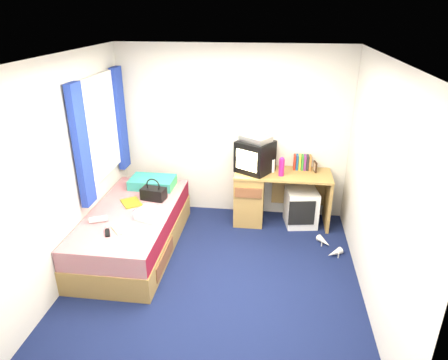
# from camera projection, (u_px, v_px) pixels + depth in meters

# --- Properties ---
(ground) EXTENTS (3.40, 3.40, 0.00)m
(ground) POSITION_uv_depth(u_px,v_px,m) (215.00, 279.00, 4.50)
(ground) COLOR #0C1438
(ground) RESTS_ON ground
(room_shell) EXTENTS (3.40, 3.40, 3.40)m
(room_shell) POSITION_uv_depth(u_px,v_px,m) (214.00, 158.00, 3.92)
(room_shell) COLOR white
(room_shell) RESTS_ON ground
(bed) EXTENTS (1.01, 2.00, 0.54)m
(bed) POSITION_uv_depth(u_px,v_px,m) (134.00, 229.00, 4.98)
(bed) COLOR #A98446
(bed) RESTS_ON ground
(pillow) EXTENTS (0.60, 0.39, 0.13)m
(pillow) POSITION_uv_depth(u_px,v_px,m) (153.00, 182.00, 5.48)
(pillow) COLOR #1A64AE
(pillow) RESTS_ON bed
(desk) EXTENTS (1.30, 0.55, 0.75)m
(desk) POSITION_uv_depth(u_px,v_px,m) (262.00, 194.00, 5.59)
(desk) COLOR #A98446
(desk) RESTS_ON ground
(storage_cube) EXTENTS (0.48, 0.48, 0.52)m
(storage_cube) POSITION_uv_depth(u_px,v_px,m) (301.00, 207.00, 5.55)
(storage_cube) COLOR white
(storage_cube) RESTS_ON ground
(crt_tv) EXTENTS (0.57, 0.56, 0.43)m
(crt_tv) POSITION_uv_depth(u_px,v_px,m) (255.00, 156.00, 5.38)
(crt_tv) COLOR black
(crt_tv) RESTS_ON desk
(vcr) EXTENTS (0.47, 0.44, 0.07)m
(vcr) POSITION_uv_depth(u_px,v_px,m) (256.00, 139.00, 5.29)
(vcr) COLOR #B1B1B3
(vcr) RESTS_ON crt_tv
(book_row) EXTENTS (0.24, 0.13, 0.20)m
(book_row) POSITION_uv_depth(u_px,v_px,m) (302.00, 162.00, 5.50)
(book_row) COLOR maroon
(book_row) RESTS_ON desk
(picture_frame) EXTENTS (0.04, 0.12, 0.14)m
(picture_frame) POSITION_uv_depth(u_px,v_px,m) (315.00, 167.00, 5.43)
(picture_frame) COLOR black
(picture_frame) RESTS_ON desk
(pink_water_bottle) EXTENTS (0.09, 0.09, 0.23)m
(pink_water_bottle) POSITION_uv_depth(u_px,v_px,m) (281.00, 167.00, 5.28)
(pink_water_bottle) COLOR #BE1A72
(pink_water_bottle) RESTS_ON desk
(aerosol_can) EXTENTS (0.06, 0.06, 0.18)m
(aerosol_can) POSITION_uv_depth(u_px,v_px,m) (273.00, 166.00, 5.40)
(aerosol_can) COLOR white
(aerosol_can) RESTS_ON desk
(handbag) EXTENTS (0.33, 0.22, 0.29)m
(handbag) POSITION_uv_depth(u_px,v_px,m) (154.00, 193.00, 5.11)
(handbag) COLOR black
(handbag) RESTS_ON bed
(towel) EXTENTS (0.38, 0.35, 0.10)m
(towel) POSITION_uv_depth(u_px,v_px,m) (151.00, 214.00, 4.67)
(towel) COLOR white
(towel) RESTS_ON bed
(magazine) EXTENTS (0.33, 0.35, 0.01)m
(magazine) POSITION_uv_depth(u_px,v_px,m) (131.00, 203.00, 5.04)
(magazine) COLOR yellow
(magazine) RESTS_ON bed
(water_bottle) EXTENTS (0.21, 0.14, 0.07)m
(water_bottle) POSITION_uv_depth(u_px,v_px,m) (98.00, 219.00, 4.58)
(water_bottle) COLOR silver
(water_bottle) RESTS_ON bed
(colour_swatch_fan) EXTENTS (0.19, 0.20, 0.01)m
(colour_swatch_fan) POSITION_uv_depth(u_px,v_px,m) (117.00, 230.00, 4.42)
(colour_swatch_fan) COLOR yellow
(colour_swatch_fan) RESTS_ON bed
(remote_control) EXTENTS (0.11, 0.17, 0.02)m
(remote_control) POSITION_uv_depth(u_px,v_px,m) (107.00, 233.00, 4.36)
(remote_control) COLOR black
(remote_control) RESTS_ON bed
(window_assembly) EXTENTS (0.11, 1.42, 1.40)m
(window_assembly) POSITION_uv_depth(u_px,v_px,m) (101.00, 130.00, 4.94)
(window_assembly) COLOR silver
(window_assembly) RESTS_ON room_shell
(white_heels) EXTENTS (0.31, 0.47, 0.09)m
(white_heels) POSITION_uv_depth(u_px,v_px,m) (329.00, 247.00, 5.02)
(white_heels) COLOR silver
(white_heels) RESTS_ON ground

